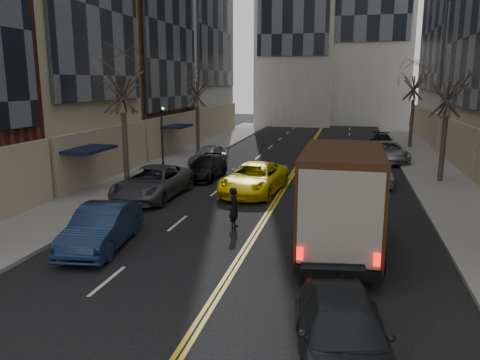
{
  "coord_description": "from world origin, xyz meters",
  "views": [
    {
      "loc": [
        3.42,
        -3.96,
        5.95
      ],
      "look_at": [
        -0.57,
        13.16,
        2.2
      ],
      "focal_mm": 35.0,
      "sensor_mm": 36.0,
      "label": 1
    }
  ],
  "objects_px": {
    "ups_truck": "(342,200)",
    "pedestrian": "(235,208)",
    "taxi": "(254,178)",
    "observer_sedan": "(343,334)"
  },
  "relations": [
    {
      "from": "ups_truck",
      "to": "observer_sedan",
      "type": "xyz_separation_m",
      "value": [
        0.21,
        -6.84,
        -1.19
      ]
    },
    {
      "from": "ups_truck",
      "to": "pedestrian",
      "type": "xyz_separation_m",
      "value": [
        -4.28,
        1.84,
        -1.04
      ]
    },
    {
      "from": "ups_truck",
      "to": "observer_sedan",
      "type": "height_order",
      "value": "ups_truck"
    },
    {
      "from": "ups_truck",
      "to": "pedestrian",
      "type": "relative_size",
      "value": 4.03
    },
    {
      "from": "ups_truck",
      "to": "pedestrian",
      "type": "distance_m",
      "value": 4.77
    },
    {
      "from": "ups_truck",
      "to": "pedestrian",
      "type": "bearing_deg",
      "value": 156.81
    },
    {
      "from": "observer_sedan",
      "to": "taxi",
      "type": "height_order",
      "value": "taxi"
    },
    {
      "from": "taxi",
      "to": "pedestrian",
      "type": "bearing_deg",
      "value": -80.4
    },
    {
      "from": "observer_sedan",
      "to": "taxi",
      "type": "bearing_deg",
      "value": 100.5
    },
    {
      "from": "ups_truck",
      "to": "taxi",
      "type": "distance_m",
      "value": 9.33
    }
  ]
}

